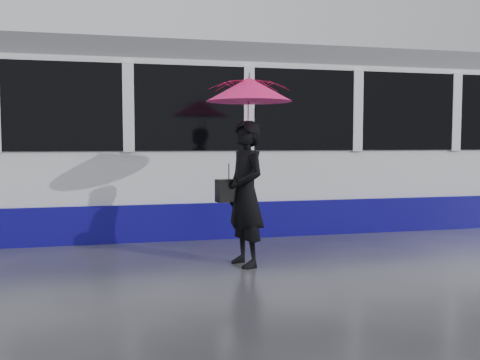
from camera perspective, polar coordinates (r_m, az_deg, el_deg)
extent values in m
plane|color=#28272C|center=(7.86, -2.39, -8.00)|extent=(90.00, 90.00, 0.00)
cube|color=#3F3D38|center=(9.58, -4.45, -5.76)|extent=(34.00, 0.07, 0.02)
cube|color=#3F3D38|center=(10.99, -5.63, -4.49)|extent=(34.00, 0.07, 0.02)
cube|color=white|center=(10.42, 1.93, 3.42)|extent=(24.00, 2.40, 2.95)
cube|color=#100A76|center=(10.50, 1.92, -3.22)|extent=(24.00, 2.56, 0.62)
cube|color=black|center=(10.43, 1.94, 7.13)|extent=(23.00, 2.48, 1.40)
cube|color=#56585E|center=(10.53, 1.96, 12.44)|extent=(23.60, 2.20, 0.35)
imported|color=black|center=(7.06, 0.59, -1.47)|extent=(0.63, 0.80, 1.92)
imported|color=#EE1492|center=(7.05, 0.99, 7.19)|extent=(1.29, 1.31, 0.96)
cone|color=#EE1492|center=(7.07, 0.99, 9.63)|extent=(1.39, 1.39, 0.31)
cylinder|color=black|center=(7.09, 1.00, 11.08)|extent=(0.01, 0.01, 0.07)
cylinder|color=black|center=(7.08, 1.60, 4.26)|extent=(0.02, 0.02, 0.84)
cube|color=black|center=(7.02, -1.19, -1.12)|extent=(0.37, 0.23, 0.30)
cylinder|color=black|center=(7.00, -1.20, 0.82)|extent=(0.01, 0.01, 0.18)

